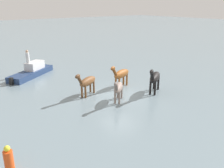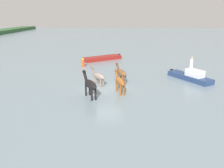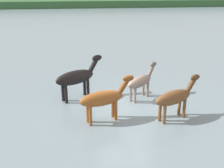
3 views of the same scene
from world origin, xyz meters
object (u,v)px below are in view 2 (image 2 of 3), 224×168
(horse_lead, at_px, (98,76))
(boat_skiff_near, at_px, (190,77))
(boat_dinghy_port, at_px, (102,59))
(horse_pinto_flank, at_px, (90,84))
(horse_mid_herd, at_px, (120,81))
(horse_chestnut_trailing, at_px, (121,73))
(person_boatman_standing, at_px, (191,63))
(buoy_channel_marker, at_px, (83,63))

(horse_lead, distance_m, boat_skiff_near, 9.70)
(horse_lead, relative_size, boat_dinghy_port, 0.32)
(boat_skiff_near, bearing_deg, horse_pinto_flank, -94.10)
(horse_mid_herd, distance_m, boat_skiff_near, 8.53)
(horse_chestnut_trailing, distance_m, boat_skiff_near, 7.35)
(horse_pinto_flank, relative_size, person_boatman_standing, 2.07)
(horse_chestnut_trailing, bearing_deg, horse_pinto_flank, 123.82)
(horse_lead, xyz_separation_m, boat_dinghy_port, (12.36, 0.73, -0.74))
(person_boatman_standing, bearing_deg, horse_pinto_flank, 120.66)
(horse_pinto_flank, bearing_deg, boat_skiff_near, -91.29)
(horse_chestnut_trailing, distance_m, boat_dinghy_port, 11.72)
(boat_skiff_near, distance_m, boat_dinghy_port, 14.19)
(horse_chestnut_trailing, xyz_separation_m, boat_skiff_near, (1.36, -7.19, -0.69))
(horse_mid_herd, xyz_separation_m, person_boatman_standing, (4.59, -7.30, 0.69))
(horse_mid_herd, xyz_separation_m, horse_pinto_flank, (-1.16, 2.41, 0.08))
(boat_dinghy_port, xyz_separation_m, buoy_channel_marker, (-4.60, 2.09, 0.32))
(horse_pinto_flank, height_order, boat_dinghy_port, horse_pinto_flank)
(horse_mid_herd, bearing_deg, horse_pinto_flank, 97.14)
(horse_mid_herd, distance_m, person_boatman_standing, 8.66)
(boat_skiff_near, height_order, buoy_channel_marker, boat_skiff_near)
(boat_skiff_near, bearing_deg, buoy_channel_marker, -147.49)
(horse_pinto_flank, xyz_separation_m, horse_lead, (3.13, -0.32, -0.20))
(horse_mid_herd, distance_m, horse_pinto_flank, 2.67)
(horse_pinto_flank, xyz_separation_m, buoy_channel_marker, (10.89, 2.50, -0.62))
(horse_mid_herd, bearing_deg, horse_lead, 28.01)
(boat_skiff_near, bearing_deg, horse_lead, -109.44)
(horse_lead, distance_m, boat_dinghy_port, 12.40)
(boat_skiff_near, xyz_separation_m, boat_dinghy_port, (9.96, 10.11, -0.13))
(horse_pinto_flank, height_order, boat_skiff_near, horse_pinto_flank)
(horse_pinto_flank, distance_m, boat_dinghy_port, 15.53)
(horse_mid_herd, height_order, horse_pinto_flank, horse_pinto_flank)
(horse_pinto_flank, height_order, horse_chestnut_trailing, horse_pinto_flank)
(horse_mid_herd, height_order, buoy_channel_marker, horse_mid_herd)
(horse_pinto_flank, relative_size, horse_lead, 1.33)
(horse_pinto_flank, xyz_separation_m, boat_skiff_near, (5.53, -9.70, -0.81))
(horse_mid_herd, relative_size, boat_skiff_near, 0.50)
(horse_lead, bearing_deg, buoy_channel_marker, -21.20)
(person_boatman_standing, distance_m, buoy_channel_marker, 13.31)
(horse_lead, xyz_separation_m, buoy_channel_marker, (7.76, 2.82, -0.42))
(horse_mid_herd, distance_m, horse_lead, 2.87)
(horse_chestnut_trailing, height_order, boat_skiff_near, horse_chestnut_trailing)
(horse_pinto_flank, bearing_deg, buoy_channel_marker, -18.02)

